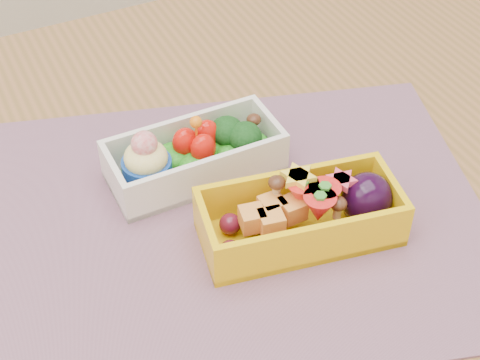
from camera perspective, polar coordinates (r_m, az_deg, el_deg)
name	(u,v)px	position (r m, az deg, el deg)	size (l,w,h in m)	color
table	(251,289)	(0.72, 0.84, -8.52)	(1.20, 0.80, 0.75)	brown
placemat	(235,218)	(0.64, -0.40, -3.00)	(0.44, 0.34, 0.00)	#835A71
bento_white	(194,156)	(0.67, -3.64, 1.93)	(0.16, 0.07, 0.07)	silver
bento_yellow	(305,214)	(0.61, 5.09, -2.70)	(0.18, 0.10, 0.06)	#EAB80B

